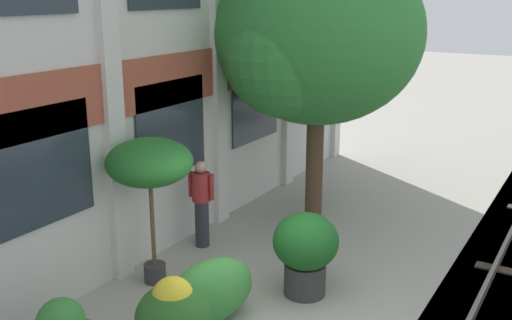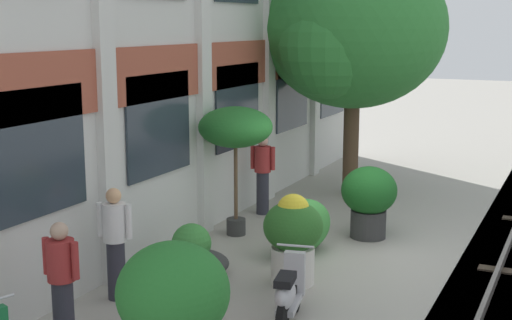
% 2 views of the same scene
% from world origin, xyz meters
% --- Properties ---
extents(apartment_facade, '(17.86, 0.64, 8.54)m').
position_xyz_m(apartment_facade, '(0.00, 3.15, 4.24)').
color(apartment_facade, silver).
rests_on(apartment_facade, ground).
extents(broadleaf_tree, '(4.34, 4.13, 5.58)m').
position_xyz_m(broadleaf_tree, '(4.17, 1.35, 3.68)').
color(broadleaf_tree, '#4C3826').
rests_on(broadleaf_tree, ground).
extents(potted_plant_terracotta_small, '(1.37, 1.37, 2.42)m').
position_xyz_m(potted_plant_terracotta_small, '(0.11, 2.27, 1.99)').
color(potted_plant_terracotta_small, '#333333').
rests_on(potted_plant_terracotta_small, ground).
extents(potted_plant_fluted_column, '(1.03, 1.03, 1.33)m').
position_xyz_m(potted_plant_fluted_column, '(0.99, -0.03, 0.77)').
color(potted_plant_fluted_column, '#333333').
rests_on(potted_plant_fluted_column, ground).
extents(resident_watching_tracks, '(0.34, 0.53, 1.65)m').
position_xyz_m(resident_watching_tracks, '(1.66, 2.43, 0.88)').
color(resident_watching_tracks, '#282833').
rests_on(resident_watching_tracks, ground).
extents(topiary_hedge, '(1.55, 1.13, 0.95)m').
position_xyz_m(topiary_hedge, '(-0.43, 0.76, 0.48)').
color(topiary_hedge, '#388438').
rests_on(topiary_hedge, ground).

